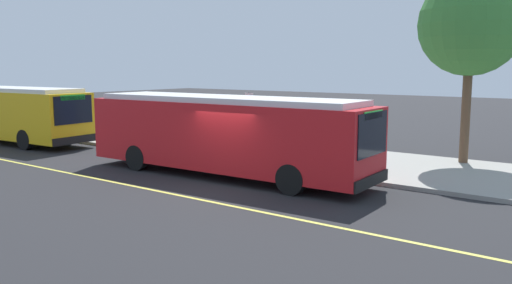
% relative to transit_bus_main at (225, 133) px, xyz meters
% --- Properties ---
extents(ground_plane, '(120.00, 120.00, 0.00)m').
position_rel_transit_bus_main_xyz_m(ground_plane, '(1.04, -1.01, -1.62)').
color(ground_plane, '#232326').
extents(sidewalk_curb, '(44.00, 6.40, 0.15)m').
position_rel_transit_bus_main_xyz_m(sidewalk_curb, '(1.04, 4.99, -1.54)').
color(sidewalk_curb, gray).
rests_on(sidewalk_curb, ground_plane).
extents(lane_stripe_center, '(36.00, 0.14, 0.01)m').
position_rel_transit_bus_main_xyz_m(lane_stripe_center, '(1.04, -3.21, -1.61)').
color(lane_stripe_center, '#E0D64C').
rests_on(lane_stripe_center, ground_plane).
extents(transit_bus_main, '(11.65, 2.93, 2.95)m').
position_rel_transit_bus_main_xyz_m(transit_bus_main, '(0.00, 0.00, 0.00)').
color(transit_bus_main, red).
rests_on(transit_bus_main, ground_plane).
extents(transit_bus_second, '(12.02, 3.30, 2.95)m').
position_rel_transit_bus_main_xyz_m(transit_bus_second, '(-15.53, -0.16, 0.00)').
color(transit_bus_second, gold).
rests_on(transit_bus_second, ground_plane).
extents(bus_shelter, '(2.90, 1.60, 2.48)m').
position_rel_transit_bus_main_xyz_m(bus_shelter, '(-3.13, 4.64, 0.30)').
color(bus_shelter, '#333338').
rests_on(bus_shelter, sidewalk_curb).
extents(waiting_bench, '(1.60, 0.48, 0.95)m').
position_rel_transit_bus_main_xyz_m(waiting_bench, '(-2.83, 4.55, -0.98)').
color(waiting_bench, brown).
rests_on(waiting_bench, sidewalk_curb).
extents(route_sign_post, '(0.44, 0.08, 2.80)m').
position_rel_transit_bus_main_xyz_m(route_sign_post, '(-1.08, 2.87, 0.34)').
color(route_sign_post, '#333338').
rests_on(route_sign_post, sidewalk_curb).
extents(pedestrian_commuter, '(0.24, 0.40, 1.69)m').
position_rel_transit_bus_main_xyz_m(pedestrian_commuter, '(-0.36, 2.98, -0.50)').
color(pedestrian_commuter, '#282D47').
rests_on(pedestrian_commuter, sidewalk_curb).
extents(street_tree_near_shelter, '(4.08, 4.08, 7.58)m').
position_rel_transit_bus_main_xyz_m(street_tree_near_shelter, '(6.53, 7.34, 4.04)').
color(street_tree_near_shelter, brown).
rests_on(street_tree_near_shelter, sidewalk_curb).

